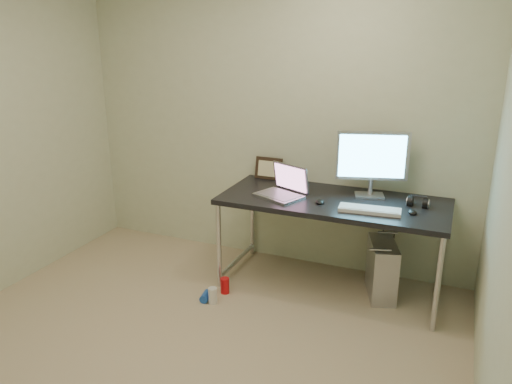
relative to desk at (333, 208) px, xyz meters
The scene contains 17 objects.
floor 1.66m from the desk, 115.53° to the right, with size 3.50×3.50×0.00m, color tan.
wall_back 0.95m from the desk, 149.99° to the left, with size 3.50×0.02×2.50m, color beige.
desk is the anchor object (origin of this frame).
tower_computer 0.61m from the desk, ahead, with size 0.31×0.46×0.47m.
cable_a 0.56m from the desk, 42.89° to the left, with size 0.01×0.01×0.70m, color black.
cable_b 0.62m from the desk, 34.81° to the left, with size 0.01×0.01×0.72m, color black.
can_red 1.05m from the desk, 149.89° to the right, with size 0.07×0.07×0.13m, color red.
can_white 1.14m from the desk, 141.37° to the right, with size 0.07×0.07×0.13m, color silver.
can_blue 1.20m from the desk, 144.58° to the right, with size 0.06×0.06×0.12m, color blue.
laptop 0.41m from the desk, behind, with size 0.43×0.39×0.24m.
monitor 0.48m from the desk, 36.46° to the left, with size 0.54×0.21×0.51m.
keyboard 0.36m from the desk, 28.86° to the right, with size 0.44×0.14×0.03m, color silver.
mouse_right 0.61m from the desk, ahead, with size 0.06×0.10×0.03m, color black.
mouse_left 0.17m from the desk, 119.67° to the right, with size 0.06×0.10×0.04m, color black.
headphones 0.63m from the desk, ahead, with size 0.15×0.09×0.10m.
picture_frame 0.75m from the desk, 154.46° to the left, with size 0.24×0.03×0.19m, color black.
webcam 0.48m from the desk, 146.43° to the left, with size 0.04×0.03×0.12m.
Camera 1 is at (1.51, -2.21, 1.99)m, focal length 35.00 mm.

